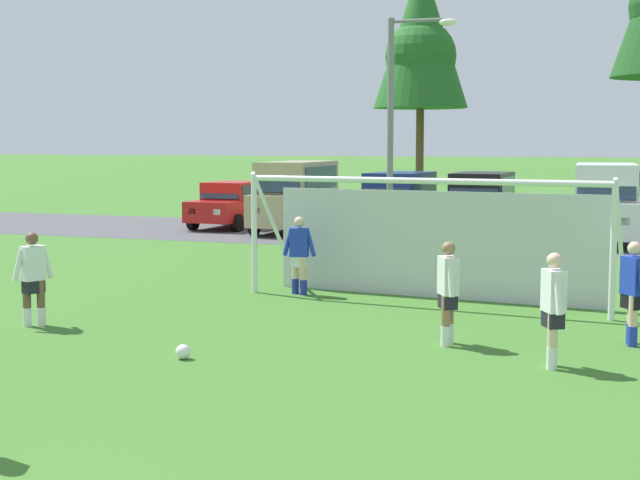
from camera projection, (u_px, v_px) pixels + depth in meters
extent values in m
plane|color=#3D7028|center=(376.00, 291.00, 19.89)|extent=(400.00, 400.00, 0.00)
cube|color=#4C4C51|center=(475.00, 238.00, 30.94)|extent=(52.00, 8.40, 0.01)
sphere|color=white|center=(183.00, 352.00, 13.56)|extent=(0.22, 0.22, 0.22)
sphere|color=black|center=(183.00, 351.00, 13.56)|extent=(0.08, 0.08, 0.08)
sphere|color=red|center=(187.00, 352.00, 13.54)|extent=(0.07, 0.07, 0.07)
cylinder|color=white|center=(613.00, 253.00, 16.41)|extent=(0.12, 0.12, 2.44)
cylinder|color=white|center=(254.00, 235.00, 19.52)|extent=(0.12, 0.12, 2.44)
cylinder|color=white|center=(419.00, 181.00, 17.84)|extent=(7.30, 0.81, 0.12)
cylinder|color=white|center=(620.00, 241.00, 17.21)|extent=(0.27, 1.94, 2.46)
cylinder|color=white|center=(274.00, 226.00, 20.32)|extent=(0.27, 1.94, 2.46)
cube|color=silver|center=(434.00, 245.00, 18.88)|extent=(6.93, 0.70, 2.20)
cylinder|color=#936B4C|center=(446.00, 321.00, 14.39)|extent=(0.14, 0.14, 0.80)
cylinder|color=#936B4C|center=(449.00, 318.00, 14.61)|extent=(0.14, 0.14, 0.80)
cylinder|color=white|center=(445.00, 336.00, 14.42)|extent=(0.15, 0.15, 0.32)
cylinder|color=white|center=(449.00, 333.00, 14.64)|extent=(0.15, 0.15, 0.32)
cube|color=black|center=(448.00, 300.00, 14.47)|extent=(0.36, 0.40, 0.28)
cube|color=silver|center=(448.00, 276.00, 14.43)|extent=(0.40, 0.45, 0.60)
sphere|color=#936B4C|center=(449.00, 248.00, 14.38)|extent=(0.22, 0.22, 0.22)
cylinder|color=silver|center=(451.00, 279.00, 14.18)|extent=(0.19, 0.24, 0.55)
cylinder|color=silver|center=(446.00, 275.00, 14.68)|extent=(0.19, 0.24, 0.55)
cylinder|color=beige|center=(552.00, 341.00, 12.92)|extent=(0.14, 0.14, 0.80)
cylinder|color=beige|center=(553.00, 338.00, 13.13)|extent=(0.14, 0.14, 0.80)
cylinder|color=white|center=(552.00, 358.00, 12.94)|extent=(0.15, 0.15, 0.32)
cylinder|color=white|center=(552.00, 355.00, 13.15)|extent=(0.15, 0.15, 0.32)
cube|color=black|center=(553.00, 317.00, 12.99)|extent=(0.35, 0.40, 0.28)
cube|color=white|center=(554.00, 291.00, 12.95)|extent=(0.39, 0.45, 0.60)
sphere|color=beige|center=(555.00, 260.00, 12.90)|extent=(0.22, 0.22, 0.22)
cylinder|color=white|center=(558.00, 295.00, 12.70)|extent=(0.19, 0.24, 0.55)
cylinder|color=white|center=(549.00, 289.00, 13.20)|extent=(0.19, 0.24, 0.55)
cylinder|color=brown|center=(41.00, 303.00, 16.03)|extent=(0.14, 0.14, 0.80)
cylinder|color=brown|center=(27.00, 303.00, 15.98)|extent=(0.14, 0.14, 0.80)
cylinder|color=white|center=(41.00, 316.00, 16.06)|extent=(0.15, 0.15, 0.32)
cylinder|color=white|center=(27.00, 317.00, 16.00)|extent=(0.15, 0.15, 0.32)
cube|color=black|center=(33.00, 285.00, 15.97)|extent=(0.34, 0.40, 0.28)
cube|color=white|center=(33.00, 263.00, 15.93)|extent=(0.38, 0.45, 0.60)
sphere|color=brown|center=(32.00, 238.00, 15.89)|extent=(0.22, 0.22, 0.22)
cylinder|color=white|center=(47.00, 263.00, 16.08)|extent=(0.18, 0.25, 0.55)
cylinder|color=white|center=(18.00, 265.00, 15.79)|extent=(0.18, 0.25, 0.55)
cylinder|color=beige|center=(633.00, 321.00, 14.38)|extent=(0.14, 0.14, 0.80)
cylinder|color=beige|center=(631.00, 318.00, 14.61)|extent=(0.14, 0.14, 0.80)
cylinder|color=#1E38B7|center=(632.00, 336.00, 14.40)|extent=(0.15, 0.15, 0.32)
cylinder|color=#1E38B7|center=(631.00, 333.00, 14.64)|extent=(0.15, 0.15, 0.32)
cube|color=black|center=(633.00, 300.00, 14.46)|extent=(0.39, 0.40, 0.28)
cube|color=#1E38B7|center=(634.00, 276.00, 14.42)|extent=(0.43, 0.45, 0.60)
sphere|color=beige|center=(635.00, 248.00, 14.38)|extent=(0.22, 0.22, 0.22)
cylinder|color=#1E38B7|center=(625.00, 275.00, 14.67)|extent=(0.22, 0.23, 0.55)
cylinder|color=beige|center=(303.00, 276.00, 19.28)|extent=(0.14, 0.14, 0.80)
cylinder|color=beige|center=(295.00, 275.00, 19.45)|extent=(0.14, 0.14, 0.80)
cylinder|color=#232D99|center=(303.00, 287.00, 19.31)|extent=(0.15, 0.15, 0.32)
cylinder|color=#232D99|center=(295.00, 286.00, 19.48)|extent=(0.15, 0.15, 0.32)
cube|color=silver|center=(299.00, 260.00, 19.34)|extent=(0.38, 0.28, 0.28)
cube|color=#1E38B7|center=(299.00, 242.00, 19.30)|extent=(0.42, 0.31, 0.60)
sphere|color=beige|center=(299.00, 222.00, 19.25)|extent=(0.22, 0.22, 0.22)
cylinder|color=#1E38B7|center=(311.00, 244.00, 19.22)|extent=(0.24, 0.13, 0.55)
cylinder|color=#1E38B7|center=(288.00, 243.00, 19.37)|extent=(0.24, 0.13, 0.55)
cube|color=red|center=(231.00, 209.00, 34.61)|extent=(1.89, 4.24, 0.76)
cube|color=red|center=(232.00, 190.00, 34.68)|extent=(1.70, 2.13, 0.64)
cube|color=#28384C|center=(221.00, 192.00, 33.78)|extent=(1.54, 0.35, 0.55)
cube|color=#28384C|center=(253.00, 191.00, 34.38)|extent=(0.08, 1.79, 0.45)
cube|color=white|center=(217.00, 212.00, 32.52)|extent=(0.28, 0.09, 0.20)
cube|color=white|center=(192.00, 211.00, 32.87)|extent=(0.28, 0.09, 0.20)
cube|color=#B21414|center=(265.00, 205.00, 36.34)|extent=(0.28, 0.09, 0.20)
cube|color=#B21414|center=(243.00, 204.00, 36.69)|extent=(0.28, 0.09, 0.20)
cylinder|color=black|center=(237.00, 223.00, 33.12)|extent=(0.25, 0.64, 0.64)
cylinder|color=black|center=(193.00, 221.00, 33.76)|extent=(0.25, 0.64, 0.64)
cylinder|color=black|center=(267.00, 217.00, 35.54)|extent=(0.25, 0.64, 0.64)
cylinder|color=black|center=(225.00, 216.00, 36.18)|extent=(0.25, 0.64, 0.64)
cube|color=tan|center=(295.00, 208.00, 32.88)|extent=(2.09, 4.85, 1.10)
cube|color=tan|center=(297.00, 177.00, 32.96)|extent=(1.92, 4.15, 1.10)
cube|color=#28384C|center=(278.00, 179.00, 31.10)|extent=(1.68, 0.51, 0.91)
cube|color=#28384C|center=(321.00, 177.00, 32.67)|extent=(0.14, 3.48, 0.77)
cube|color=white|center=(287.00, 211.00, 30.48)|extent=(0.28, 0.09, 0.20)
cube|color=white|center=(256.00, 211.00, 30.82)|extent=(0.28, 0.09, 0.20)
cube|color=#B21414|center=(330.00, 203.00, 34.94)|extent=(0.28, 0.09, 0.20)
cube|color=#B21414|center=(303.00, 202.00, 35.27)|extent=(0.28, 0.09, 0.20)
cylinder|color=black|center=(308.00, 228.00, 31.23)|extent=(0.26, 0.65, 0.64)
cylinder|color=black|center=(254.00, 226.00, 31.84)|extent=(0.26, 0.65, 0.64)
cylinder|color=black|center=(334.00, 221.00, 34.04)|extent=(0.26, 0.65, 0.64)
cylinder|color=black|center=(284.00, 219.00, 34.65)|extent=(0.26, 0.65, 0.64)
cube|color=navy|center=(398.00, 211.00, 32.01)|extent=(2.19, 4.71, 1.00)
cube|color=navy|center=(400.00, 184.00, 32.09)|extent=(1.93, 3.10, 0.84)
cube|color=#28384C|center=(387.00, 187.00, 30.80)|extent=(1.64, 0.48, 0.71)
cube|color=#28384C|center=(425.00, 185.00, 31.74)|extent=(0.20, 2.55, 0.59)
cube|color=white|center=(391.00, 215.00, 29.73)|extent=(0.28, 0.10, 0.20)
cube|color=white|center=(361.00, 214.00, 30.15)|extent=(0.28, 0.10, 0.20)
cube|color=#B21414|center=(431.00, 206.00, 33.86)|extent=(0.28, 0.10, 0.20)
cube|color=#B21414|center=(404.00, 205.00, 34.27)|extent=(0.28, 0.10, 0.20)
cylinder|color=black|center=(412.00, 230.00, 30.38)|extent=(0.28, 0.65, 0.64)
cylinder|color=black|center=(358.00, 228.00, 31.13)|extent=(0.28, 0.65, 0.64)
cylinder|color=black|center=(436.00, 223.00, 32.98)|extent=(0.28, 0.65, 0.64)
cylinder|color=black|center=(386.00, 221.00, 33.74)|extent=(0.28, 0.65, 0.64)
cube|color=black|center=(481.00, 212.00, 31.70)|extent=(1.99, 4.63, 1.00)
cube|color=black|center=(482.00, 185.00, 31.79)|extent=(1.80, 3.03, 0.84)
cube|color=#28384C|center=(474.00, 187.00, 30.47)|extent=(1.62, 0.41, 0.71)
cube|color=#28384C|center=(508.00, 185.00, 31.47)|extent=(0.09, 2.55, 0.59)
cube|color=white|center=(483.00, 216.00, 29.41)|extent=(0.28, 0.09, 0.20)
cube|color=white|center=(451.00, 215.00, 29.78)|extent=(0.28, 0.09, 0.20)
cube|color=#B21414|center=(507.00, 206.00, 33.61)|extent=(0.28, 0.09, 0.20)
cube|color=#B21414|center=(479.00, 206.00, 33.98)|extent=(0.28, 0.09, 0.20)
cylinder|color=black|center=(501.00, 231.00, 30.09)|extent=(0.25, 0.64, 0.64)
cylinder|color=black|center=(444.00, 229.00, 30.76)|extent=(0.25, 0.64, 0.64)
cylinder|color=black|center=(515.00, 224.00, 32.74)|extent=(0.25, 0.64, 0.64)
cylinder|color=black|center=(462.00, 222.00, 33.41)|extent=(0.25, 0.64, 0.64)
cube|color=silver|center=(605.00, 217.00, 28.98)|extent=(2.23, 4.90, 1.10)
cube|color=silver|center=(606.00, 181.00, 29.06)|extent=(2.03, 4.19, 1.10)
cube|color=#28384C|center=(607.00, 185.00, 27.18)|extent=(1.69, 0.55, 0.91)
cube|color=#28384C|center=(636.00, 182.00, 28.80)|extent=(0.24, 3.48, 0.77)
cube|color=white|center=(625.00, 221.00, 26.58)|extent=(0.28, 0.10, 0.20)
cube|color=white|center=(586.00, 221.00, 26.88)|extent=(0.28, 0.10, 0.20)
cube|color=#B21414|center=(621.00, 210.00, 31.07)|extent=(0.28, 0.10, 0.20)
cube|color=#B21414|center=(588.00, 209.00, 31.38)|extent=(0.28, 0.10, 0.20)
cylinder|color=black|center=(639.00, 240.00, 27.34)|extent=(0.28, 0.65, 0.64)
cylinder|color=black|center=(571.00, 238.00, 27.90)|extent=(0.28, 0.65, 0.64)
cylinder|color=black|center=(635.00, 231.00, 30.18)|extent=(0.28, 0.65, 0.64)
cylinder|color=black|center=(573.00, 229.00, 30.74)|extent=(0.28, 0.65, 0.64)
cylinder|color=brown|center=(420.00, 161.00, 42.17)|extent=(0.36, 0.36, 4.76)
cone|color=#236023|center=(421.00, 34.00, 41.57)|extent=(4.28, 4.28, 6.66)
sphere|color=#236023|center=(421.00, 56.00, 41.68)|extent=(3.21, 3.21, 3.21)
cylinder|color=slate|center=(390.00, 138.00, 26.15)|extent=(0.18, 0.18, 6.65)
cylinder|color=slate|center=(389.00, 249.00, 26.48)|extent=(0.32, 0.32, 0.30)
cylinder|color=slate|center=(419.00, 20.00, 25.54)|extent=(1.60, 0.10, 0.10)
ellipsoid|color=white|center=(447.00, 22.00, 25.28)|extent=(0.48, 0.28, 0.20)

